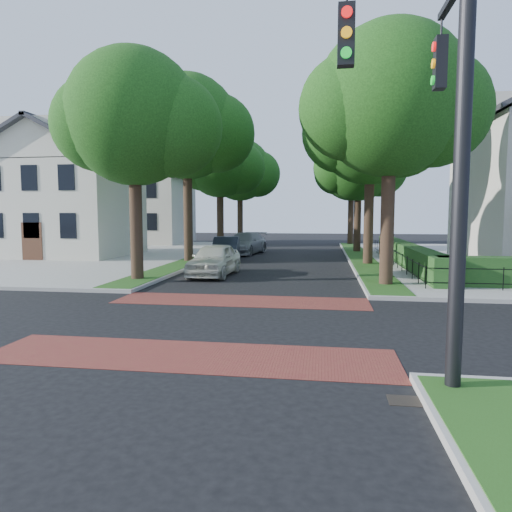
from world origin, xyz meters
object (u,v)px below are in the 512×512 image
at_px(parked_car_front, 214,260).
at_px(parked_car_rear, 245,243).
at_px(parked_car_middle, 226,248).
at_px(traffic_signal, 447,117).

relative_size(parked_car_front, parked_car_rear, 0.84).
xyz_separation_m(parked_car_middle, parked_car_rear, (0.49, 4.51, 0.05)).
distance_m(traffic_signal, parked_car_rear, 27.75).
bearing_deg(parked_car_rear, traffic_signal, -63.58).
distance_m(traffic_signal, parked_car_front, 16.27).
height_order(parked_car_front, parked_car_rear, parked_car_rear).
relative_size(traffic_signal, parked_car_rear, 1.41).
distance_m(parked_car_front, parked_car_rear, 12.35).
xyz_separation_m(parked_car_front, parked_car_rear, (-0.59, 12.33, 0.01)).
xyz_separation_m(traffic_signal, parked_car_middle, (-8.49, 21.78, -3.93)).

